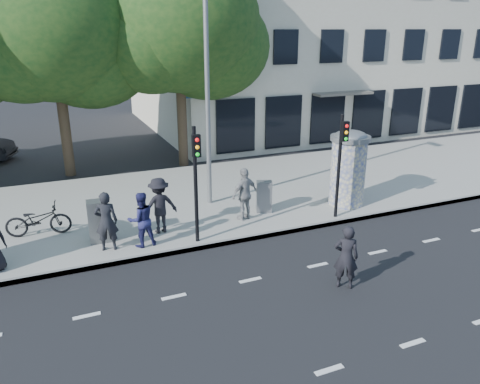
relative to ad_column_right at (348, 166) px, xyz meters
name	(u,v)px	position (x,y,z in m)	size (l,w,h in m)	color
ground	(276,309)	(-5.20, -4.70, -1.54)	(120.00, 120.00, 0.00)	black
sidewalk	(182,201)	(-5.20, 2.80, -1.46)	(40.00, 8.00, 0.15)	gray
curb	(220,244)	(-5.20, -1.15, -1.46)	(40.00, 0.10, 0.16)	slate
lane_dash_near	(329,370)	(-5.20, -6.90, -1.53)	(32.00, 0.12, 0.01)	silver
lane_dash_far	(250,280)	(-5.20, -3.30, -1.53)	(32.00, 0.12, 0.01)	silver
ad_column_right	(348,166)	(0.00, 0.00, 0.00)	(1.36, 1.36, 2.65)	beige
traffic_pole_near	(196,174)	(-5.80, -0.91, 0.69)	(0.22, 0.31, 3.40)	black
traffic_pole_far	(341,156)	(-1.00, -0.91, 0.69)	(0.22, 0.31, 3.40)	black
street_lamp	(207,69)	(-4.40, 1.93, 3.26)	(0.25, 0.93, 8.00)	slate
tree_near_left	(52,28)	(-8.70, 8.00, 4.53)	(6.80, 6.80, 8.97)	#38281C
tree_center	(178,22)	(-3.70, 7.60, 4.77)	(7.00, 7.00, 9.30)	#38281C
building	(301,29)	(6.80, 15.29, 4.46)	(20.30, 15.85, 12.00)	#BFB7A0
ped_b	(106,221)	(-8.28, -0.40, -0.53)	(0.63, 0.41, 1.72)	black
ped_c	(141,220)	(-7.34, -0.53, -0.58)	(0.78, 0.61, 1.61)	navy
ped_d	(159,205)	(-6.63, 0.21, -0.52)	(1.12, 0.64, 1.73)	black
ped_e	(245,194)	(-3.86, 0.13, -0.52)	(1.02, 0.58, 1.74)	gray
man_road	(346,257)	(-3.20, -4.49, -0.72)	(0.60, 0.39, 1.64)	black
bicycle	(38,220)	(-10.04, 1.41, -0.90)	(1.87, 0.65, 0.98)	black
cabinet_left	(99,221)	(-8.42, 0.26, -0.76)	(0.60, 0.44, 1.25)	slate
cabinet_right	(264,197)	(-2.99, 0.49, -0.85)	(0.51, 0.37, 1.07)	slate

